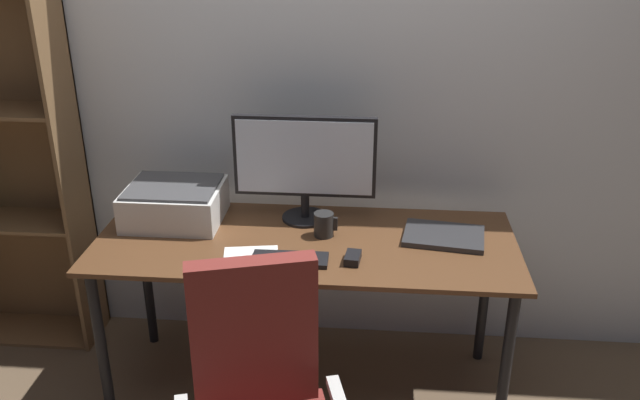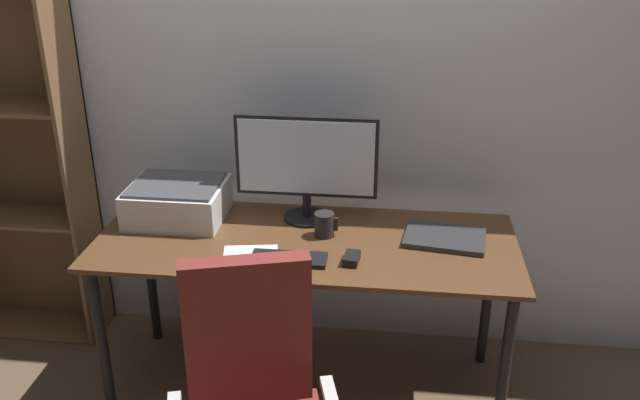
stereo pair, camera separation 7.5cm
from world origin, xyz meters
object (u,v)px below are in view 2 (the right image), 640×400
at_px(desk, 306,257).
at_px(monitor, 306,162).
at_px(keyboard, 289,259).
at_px(laptop, 445,238).
at_px(mouse, 352,258).
at_px(coffee_mug, 324,225).
at_px(printer, 177,201).
at_px(bookshelf, 11,163).

relative_size(desk, monitor, 2.86).
height_order(keyboard, laptop, laptop).
bearing_deg(mouse, desk, 146.86).
distance_m(desk, coffee_mug, 0.16).
bearing_deg(monitor, laptop, -13.09).
height_order(monitor, coffee_mug, monitor).
xyz_separation_m(monitor, mouse, (0.22, -0.36, -0.25)).
relative_size(laptop, printer, 0.80).
xyz_separation_m(mouse, laptop, (0.36, 0.23, -0.01)).
xyz_separation_m(monitor, bookshelf, (-1.41, 0.14, -0.12)).
relative_size(coffee_mug, printer, 0.25).
height_order(desk, keyboard, keyboard).
relative_size(keyboard, printer, 0.72).
relative_size(desk, coffee_mug, 17.04).
bearing_deg(keyboard, coffee_mug, 63.40).
height_order(monitor, bookshelf, bookshelf).
bearing_deg(bookshelf, coffee_mug, -11.07).
height_order(desk, bookshelf, bookshelf).
bearing_deg(bookshelf, keyboard, -20.53).
bearing_deg(printer, mouse, -21.41).
relative_size(monitor, coffee_mug, 5.97).
bearing_deg(keyboard, laptop, 21.56).
height_order(keyboard, mouse, mouse).
xyz_separation_m(mouse, printer, (-0.77, 0.30, 0.06)).
bearing_deg(coffee_mug, bookshelf, 168.93).
bearing_deg(desk, bookshelf, 166.61).
height_order(mouse, laptop, mouse).
xyz_separation_m(mouse, bookshelf, (-1.63, 0.50, 0.13)).
xyz_separation_m(keyboard, laptop, (0.60, 0.24, 0.00)).
distance_m(desk, monitor, 0.40).
bearing_deg(keyboard, monitor, 86.72).
height_order(desk, coffee_mug, coffee_mug).
bearing_deg(mouse, coffee_mug, 127.38).
distance_m(desk, keyboard, 0.21).
relative_size(keyboard, coffee_mug, 2.90).
xyz_separation_m(keyboard, printer, (-0.54, 0.32, 0.07)).
height_order(mouse, printer, printer).
distance_m(mouse, printer, 0.83).
distance_m(monitor, printer, 0.59).
distance_m(laptop, bookshelf, 2.02).
bearing_deg(coffee_mug, desk, -146.74).
bearing_deg(desk, keyboard, -102.34).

